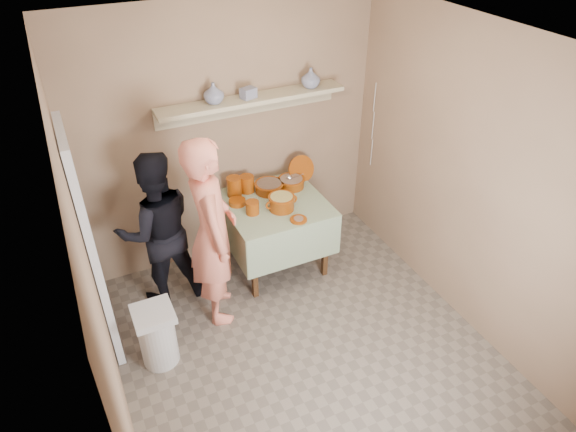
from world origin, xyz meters
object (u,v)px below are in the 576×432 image
person_helper (157,230)px  cazuela_rice (282,202)px  serving_table (274,212)px  trash_bin (157,336)px  person_cook (212,232)px

person_helper → cazuela_rice: bearing=171.5°
person_helper → cazuela_rice: size_ratio=4.62×
serving_table → trash_bin: 1.63m
cazuela_rice → trash_bin: (-1.41, -0.62, -0.56)m
person_cook → person_helper: person_cook is taller
serving_table → cazuela_rice: 0.25m
person_cook → cazuela_rice: person_cook is taller
serving_table → trash_bin: size_ratio=1.74×
serving_table → cazuela_rice: size_ratio=2.95×
person_cook → serving_table: (0.75, 0.40, -0.25)m
person_cook → serving_table: person_cook is taller
person_cook → cazuela_rice: (0.77, 0.25, -0.04)m
serving_table → trash_bin: bearing=-151.3°
person_helper → trash_bin: size_ratio=2.73×
person_cook → serving_table: bearing=-51.4°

